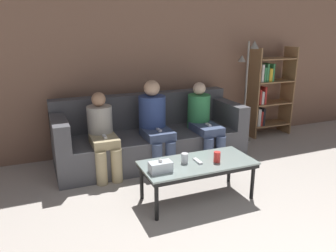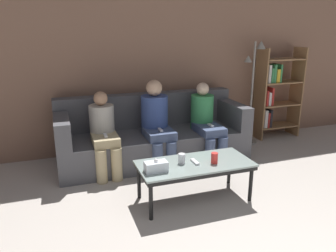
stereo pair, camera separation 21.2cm
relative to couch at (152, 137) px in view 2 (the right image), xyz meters
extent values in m
cube|color=#8C6651|center=(0.00, 0.51, 0.98)|extent=(12.00, 0.06, 2.60)
cube|color=#515156|center=(0.00, -0.07, -0.11)|extent=(2.52, 0.89, 0.41)
cube|color=#515156|center=(0.00, 0.28, 0.32)|extent=(2.52, 0.20, 0.47)
cube|color=#515156|center=(-1.17, -0.07, 0.25)|extent=(0.18, 0.89, 0.33)
cube|color=#515156|center=(1.17, -0.07, 0.25)|extent=(0.18, 0.89, 0.33)
cube|color=#8C9E99|center=(0.09, -1.25, 0.10)|extent=(1.18, 0.55, 0.02)
cube|color=black|center=(0.09, -1.25, 0.07)|extent=(1.16, 0.53, 0.04)
cylinder|color=black|center=(-0.45, -1.47, -0.13)|extent=(0.04, 0.04, 0.36)
cylinder|color=black|center=(0.63, -1.47, -0.13)|extent=(0.04, 0.04, 0.36)
cylinder|color=black|center=(-0.45, -1.02, -0.13)|extent=(0.04, 0.04, 0.36)
cylinder|color=black|center=(0.63, -1.02, -0.13)|extent=(0.04, 0.04, 0.36)
cylinder|color=red|center=(0.27, -1.32, 0.16)|extent=(0.07, 0.07, 0.11)
cylinder|color=silver|center=(-0.05, -1.21, 0.15)|extent=(0.07, 0.07, 0.10)
cube|color=silver|center=(-0.35, -1.32, 0.15)|extent=(0.22, 0.12, 0.10)
sphere|color=white|center=(-0.35, -1.32, 0.22)|extent=(0.04, 0.04, 0.04)
cube|color=white|center=(0.09, -1.25, 0.11)|extent=(0.04, 0.15, 0.02)
cube|color=#9E754C|center=(1.88, 0.28, 0.41)|extent=(0.02, 0.32, 1.46)
cube|color=#9E754C|center=(2.60, 0.28, 0.41)|extent=(0.02, 0.32, 1.46)
cube|color=#9E754C|center=(2.24, 0.28, -0.13)|extent=(0.71, 0.32, 0.02)
cube|color=silver|center=(1.97, 0.28, 0.02)|extent=(0.05, 0.24, 0.29)
cube|color=red|center=(2.02, 0.28, 0.00)|extent=(0.03, 0.24, 0.24)
cube|color=#232328|center=(2.06, 0.28, 0.02)|extent=(0.04, 0.24, 0.29)
cube|color=#9E754C|center=(2.24, 0.28, 0.23)|extent=(0.71, 0.32, 0.02)
cube|color=red|center=(1.96, 0.28, 0.37)|extent=(0.03, 0.24, 0.25)
cube|color=silver|center=(2.01, 0.28, 0.35)|extent=(0.04, 0.24, 0.21)
cube|color=red|center=(2.06, 0.28, 0.38)|extent=(0.03, 0.24, 0.28)
cube|color=#9E754C|center=(2.24, 0.28, 0.60)|extent=(0.71, 0.32, 0.02)
cube|color=silver|center=(1.96, 0.28, 0.75)|extent=(0.04, 0.24, 0.28)
cube|color=#38844C|center=(2.02, 0.28, 0.72)|extent=(0.04, 0.24, 0.23)
cube|color=#38844C|center=(2.06, 0.28, 0.75)|extent=(0.04, 0.24, 0.29)
cube|color=gold|center=(2.12, 0.28, 0.71)|extent=(0.06, 0.24, 0.21)
cube|color=#38844C|center=(2.17, 0.28, 0.75)|extent=(0.03, 0.24, 0.28)
cube|color=#9E754C|center=(2.24, 0.28, 0.96)|extent=(0.71, 0.32, 0.02)
cylinder|color=gray|center=(1.63, 0.13, -0.30)|extent=(0.26, 0.26, 0.02)
cylinder|color=gray|center=(1.63, 0.13, 0.47)|extent=(0.03, 0.03, 1.56)
cone|color=gray|center=(1.73, 0.13, 1.20)|extent=(0.14, 0.14, 0.12)
cone|color=gray|center=(1.55, 0.17, 1.00)|extent=(0.12, 0.12, 0.10)
cylinder|color=tan|center=(-0.78, -0.52, -0.11)|extent=(0.13, 0.13, 0.41)
cylinder|color=tan|center=(-0.60, -0.52, -0.11)|extent=(0.13, 0.13, 0.41)
cube|color=tan|center=(-0.69, -0.32, 0.14)|extent=(0.31, 0.41, 0.10)
cylinder|color=#B7B2A8|center=(-0.69, -0.12, 0.31)|extent=(0.31, 0.31, 0.43)
sphere|color=tan|center=(-0.69, -0.12, 0.61)|extent=(0.17, 0.17, 0.17)
cube|color=white|center=(-0.69, -0.36, 0.21)|extent=(0.04, 0.12, 0.02)
cylinder|color=#47567A|center=(-0.09, -0.52, -0.11)|extent=(0.13, 0.13, 0.41)
cylinder|color=#47567A|center=(0.09, -0.52, -0.11)|extent=(0.13, 0.13, 0.41)
cube|color=#47567A|center=(0.00, -0.32, 0.14)|extent=(0.35, 0.41, 0.10)
cylinder|color=#334784|center=(0.00, -0.12, 0.34)|extent=(0.35, 0.35, 0.51)
sphere|color=#DBAD89|center=(0.00, -0.12, 0.70)|extent=(0.21, 0.21, 0.21)
cube|color=white|center=(0.00, -0.36, 0.21)|extent=(0.04, 0.12, 0.02)
cylinder|color=#47567A|center=(0.60, -0.58, -0.11)|extent=(0.13, 0.13, 0.41)
cylinder|color=#47567A|center=(0.78, -0.58, -0.11)|extent=(0.13, 0.13, 0.41)
cube|color=#47567A|center=(0.69, -0.35, 0.14)|extent=(0.31, 0.46, 0.10)
cylinder|color=#388E51|center=(0.69, -0.12, 0.32)|extent=(0.31, 0.31, 0.47)
sphere|color=beige|center=(0.69, -0.12, 0.65)|extent=(0.17, 0.17, 0.17)
cube|color=white|center=(0.69, -0.39, 0.21)|extent=(0.04, 0.12, 0.02)
camera|label=1|loc=(-1.40, -4.03, 1.43)|focal=35.00mm
camera|label=2|loc=(-1.20, -4.10, 1.43)|focal=35.00mm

